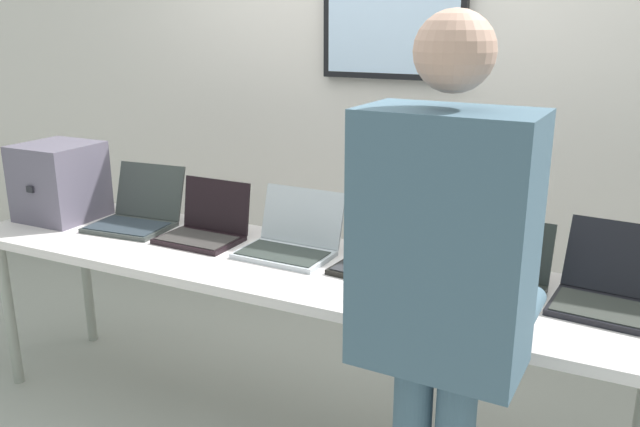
{
  "coord_description": "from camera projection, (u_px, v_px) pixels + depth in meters",
  "views": [
    {
      "loc": [
        1.25,
        -2.18,
        1.74
      ],
      "look_at": [
        0.11,
        0.12,
        0.98
      ],
      "focal_mm": 36.74,
      "sensor_mm": 36.0,
      "label": 1
    }
  ],
  "objects": [
    {
      "name": "laptop_station_3",
      "position": [
        382.0,
        254.0,
        2.58
      ],
      "size": [
        0.34,
        0.38,
        0.24
      ],
      "color": "black",
      "rests_on": "workbench"
    },
    {
      "name": "equipment_box",
      "position": [
        60.0,
        181.0,
        3.19
      ],
      "size": [
        0.34,
        0.35,
        0.37
      ],
      "color": "#5B5466",
      "rests_on": "workbench"
    },
    {
      "name": "workbench",
      "position": [
        282.0,
        272.0,
        2.69
      ],
      "size": [
        2.97,
        0.7,
        0.8
      ],
      "color": "silver",
      "rests_on": "ground"
    },
    {
      "name": "laptop_station_2",
      "position": [
        291.0,
        240.0,
        2.74
      ],
      "size": [
        0.39,
        0.33,
        0.25
      ],
      "color": "#AEB4BC",
      "rests_on": "workbench"
    },
    {
      "name": "coffee_mug",
      "position": [
        466.0,
        311.0,
        2.1
      ],
      "size": [
        0.08,
        0.08,
        0.09
      ],
      "color": "#314A92",
      "rests_on": "workbench"
    },
    {
      "name": "laptop_station_1",
      "position": [
        206.0,
        226.0,
        2.91
      ],
      "size": [
        0.35,
        0.29,
        0.25
      ],
      "color": "black",
      "rests_on": "workbench"
    },
    {
      "name": "laptop_station_0",
      "position": [
        137.0,
        213.0,
        3.1
      ],
      "size": [
        0.39,
        0.38,
        0.27
      ],
      "color": "#343A38",
      "rests_on": "workbench"
    },
    {
      "name": "back_wall",
      "position": [
        384.0,
        111.0,
        3.51
      ],
      "size": [
        8.0,
        0.11,
        2.52
      ],
      "color": "silver",
      "rests_on": "ground"
    },
    {
      "name": "laptop_station_4",
      "position": [
        495.0,
        273.0,
        2.39
      ],
      "size": [
        0.38,
        0.31,
        0.24
      ],
      "color": "#232824",
      "rests_on": "workbench"
    },
    {
      "name": "laptop_station_5",
      "position": [
        614.0,
        290.0,
        2.23
      ],
      "size": [
        0.4,
        0.4,
        0.26
      ],
      "color": "black",
      "rests_on": "workbench"
    },
    {
      "name": "person",
      "position": [
        442.0,
        285.0,
        1.71
      ],
      "size": [
        0.45,
        0.6,
        1.77
      ],
      "color": "#435E70",
      "rests_on": "ground"
    }
  ]
}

